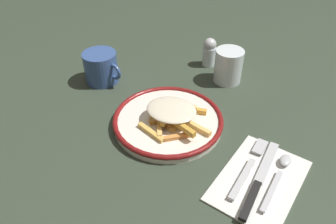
# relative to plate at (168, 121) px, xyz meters

# --- Properties ---
(ground_plane) EXTENTS (2.60, 2.60, 0.00)m
(ground_plane) POSITION_rel_plate_xyz_m (0.00, 0.00, -0.01)
(ground_plane) COLOR #303B2E
(plate) EXTENTS (0.25, 0.25, 0.02)m
(plate) POSITION_rel_plate_xyz_m (0.00, 0.00, 0.00)
(plate) COLOR silver
(plate) RESTS_ON ground_plane
(fries_heap) EXTENTS (0.16, 0.14, 0.04)m
(fries_heap) POSITION_rel_plate_xyz_m (0.01, -0.00, 0.03)
(fries_heap) COLOR #F2BB60
(fries_heap) RESTS_ON plate
(napkin) EXTENTS (0.14, 0.21, 0.01)m
(napkin) POSITION_rel_plate_xyz_m (0.24, -0.03, -0.01)
(napkin) COLOR silver
(napkin) RESTS_ON ground_plane
(fork) EXTENTS (0.03, 0.18, 0.01)m
(fork) POSITION_rel_plate_xyz_m (0.21, -0.02, -0.00)
(fork) COLOR silver
(fork) RESTS_ON napkin
(knife) EXTENTS (0.04, 0.21, 0.01)m
(knife) POSITION_rel_plate_xyz_m (0.24, -0.05, -0.00)
(knife) COLOR black
(knife) RESTS_ON napkin
(spoon) EXTENTS (0.03, 0.15, 0.01)m
(spoon) POSITION_rel_plate_xyz_m (0.26, 0.00, 0.00)
(spoon) COLOR silver
(spoon) RESTS_ON napkin
(water_glass) EXTENTS (0.07, 0.07, 0.09)m
(water_glass) POSITION_rel_plate_xyz_m (0.02, 0.24, 0.03)
(water_glass) COLOR silver
(water_glass) RESTS_ON ground_plane
(coffee_mug) EXTENTS (0.12, 0.09, 0.08)m
(coffee_mug) POSITION_rel_plate_xyz_m (-0.25, 0.04, 0.03)
(coffee_mug) COLOR #34508D
(coffee_mug) RESTS_ON ground_plane
(salt_shaker) EXTENTS (0.04, 0.04, 0.08)m
(salt_shaker) POSITION_rel_plate_xyz_m (-0.06, 0.29, 0.03)
(salt_shaker) COLOR silver
(salt_shaker) RESTS_ON ground_plane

